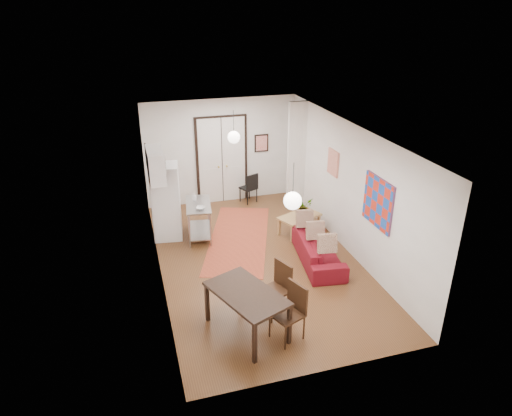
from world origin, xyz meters
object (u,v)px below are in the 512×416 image
object	(u,v)px
sofa	(318,250)
kitchen_counter	(199,216)
coffee_table	(299,218)
dining_chair_far	(285,306)
dining_table	(247,297)
dining_chair_near	(272,284)
fridge	(166,202)
black_side_chair	(248,184)

from	to	relation	value
sofa	kitchen_counter	xyz separation A→B (m)	(-2.27, 1.90, 0.27)
coffee_table	dining_chair_far	distance (m)	3.84
dining_table	dining_chair_near	bearing A→B (deg)	36.89
kitchen_counter	dining_chair_near	distance (m)	3.34
dining_table	dining_chair_near	world-z (taller)	dining_chair_near
fridge	black_side_chair	distance (m)	2.91
fridge	dining_chair_near	size ratio (longest dim) A/B	1.84
coffee_table	dining_chair_near	size ratio (longest dim) A/B	1.17
coffee_table	dining_chair_far	bearing A→B (deg)	-115.00
dining_table	dining_chair_near	xyz separation A→B (m)	(0.60, 0.45, -0.14)
dining_table	black_side_chair	world-z (taller)	black_side_chair
dining_table	kitchen_counter	bearing A→B (deg)	92.55
dining_chair_far	coffee_table	bearing A→B (deg)	132.87
dining_table	black_side_chair	bearing A→B (deg)	74.41
sofa	black_side_chair	xyz separation A→B (m)	(-0.58, 3.69, 0.22)
fridge	dining_table	distance (m)	4.03
fridge	black_side_chair	size ratio (longest dim) A/B	2.11
kitchen_counter	dining_table	world-z (taller)	kitchen_counter
kitchen_counter	dining_table	xyz separation A→B (m)	(0.17, -3.70, 0.16)
kitchen_counter	fridge	world-z (taller)	fridge
coffee_table	kitchen_counter	bearing A→B (deg)	168.85
kitchen_counter	dining_chair_far	xyz separation A→B (m)	(0.77, -3.95, 0.02)
coffee_table	black_side_chair	distance (m)	2.37
kitchen_counter	black_side_chair	world-z (taller)	black_side_chair
fridge	dining_table	size ratio (longest dim) A/B	1.11
sofa	kitchen_counter	size ratio (longest dim) A/B	1.61
dining_table	coffee_table	bearing A→B (deg)	55.47
coffee_table	kitchen_counter	xyz separation A→B (m)	(-2.39, 0.47, 0.16)
fridge	black_side_chair	bearing A→B (deg)	40.97
kitchen_counter	fridge	xyz separation A→B (m)	(-0.72, 0.22, 0.36)
dining_chair_near	dining_table	bearing A→B (deg)	-75.24
sofa	dining_chair_far	bearing A→B (deg)	151.70
fridge	dining_chair_far	world-z (taller)	fridge
sofa	dining_chair_near	size ratio (longest dim) A/B	1.94
sofa	dining_chair_far	xyz separation A→B (m)	(-1.51, -2.05, 0.29)
dining_table	sofa	bearing A→B (deg)	40.56
sofa	dining_chair_near	bearing A→B (deg)	139.91
coffee_table	fridge	world-z (taller)	fridge
coffee_table	black_side_chair	bearing A→B (deg)	106.98
coffee_table	black_side_chair	size ratio (longest dim) A/B	1.34
black_side_chair	coffee_table	bearing A→B (deg)	83.61
dining_table	dining_chair_near	distance (m)	0.76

